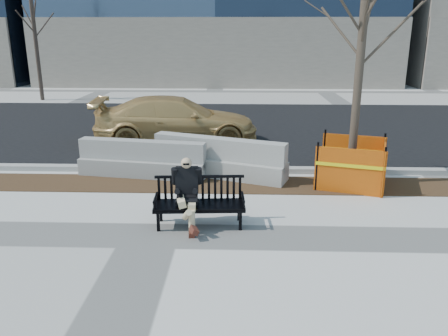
{
  "coord_description": "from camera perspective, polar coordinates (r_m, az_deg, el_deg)",
  "views": [
    {
      "loc": [
        1.45,
        -6.71,
        3.23
      ],
      "look_at": [
        1.18,
        1.03,
        0.86
      ],
      "focal_mm": 35.95,
      "sensor_mm": 36.0,
      "label": 1
    }
  ],
  "objects": [
    {
      "name": "ground",
      "position": [
        7.58,
        -9.29,
        -8.46
      ],
      "size": [
        120.0,
        120.0,
        0.0
      ],
      "primitive_type": "plane",
      "color": "beige",
      "rests_on": "ground"
    },
    {
      "name": "mulch_strip",
      "position": [
        9.96,
        -6.46,
        -2.02
      ],
      "size": [
        40.0,
        1.2,
        0.02
      ],
      "primitive_type": "cube",
      "color": "#47301C",
      "rests_on": "ground"
    },
    {
      "name": "asphalt_street",
      "position": [
        15.91,
        -3.27,
        5.26
      ],
      "size": [
        60.0,
        10.4,
        0.01
      ],
      "primitive_type": "cube",
      "color": "black",
      "rests_on": "ground"
    },
    {
      "name": "curb",
      "position": [
        10.83,
        -5.76,
        -0.11
      ],
      "size": [
        60.0,
        0.25,
        0.12
      ],
      "primitive_type": "cube",
      "color": "#9E9B93",
      "rests_on": "ground"
    },
    {
      "name": "bench",
      "position": [
        7.86,
        -3.09,
        -7.29
      ],
      "size": [
        1.62,
        0.67,
        0.85
      ],
      "primitive_type": null,
      "rotation": [
        0.0,
        0.0,
        0.06
      ],
      "color": "black",
      "rests_on": "ground"
    },
    {
      "name": "seated_man",
      "position": [
        7.91,
        -4.64,
        -7.17
      ],
      "size": [
        0.56,
        0.87,
        1.18
      ],
      "primitive_type": null,
      "rotation": [
        0.0,
        0.0,
        0.06
      ],
      "color": "black",
      "rests_on": "ground"
    },
    {
      "name": "tree_fence",
      "position": [
        10.28,
        15.65,
        -1.98
      ],
      "size": [
        2.62,
        2.62,
        5.27
      ],
      "primitive_type": null,
      "rotation": [
        0.0,
        0.0,
        -0.29
      ],
      "color": "orange",
      "rests_on": "ground"
    },
    {
      "name": "sedan",
      "position": [
        13.63,
        -5.99,
        3.19
      ],
      "size": [
        4.97,
        2.44,
        1.39
      ],
      "primitive_type": "imported",
      "rotation": [
        0.0,
        0.0,
        1.68
      ],
      "color": "tan",
      "rests_on": "ground"
    },
    {
      "name": "jersey_barrier_left",
      "position": [
        10.64,
        -10.21,
        -0.97
      ],
      "size": [
        3.03,
        1.05,
        0.85
      ],
      "primitive_type": null,
      "rotation": [
        0.0,
        0.0,
        -0.16
      ],
      "color": "gray",
      "rests_on": "ground"
    },
    {
      "name": "jersey_barrier_right",
      "position": [
        10.47,
        -0.67,
        -0.99
      ],
      "size": [
        3.2,
        1.71,
        0.91
      ],
      "primitive_type": null,
      "rotation": [
        0.0,
        0.0,
        -0.36
      ],
      "color": "#9B9991",
      "rests_on": "ground"
    },
    {
      "name": "far_tree_left",
      "position": [
        24.02,
        -22.07,
        8.03
      ],
      "size": [
        2.13,
        2.13,
        5.69
      ],
      "primitive_type": null,
      "rotation": [
        0.0,
        0.0,
        -0.01
      ],
      "color": "#3F3128",
      "rests_on": "ground"
    }
  ]
}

